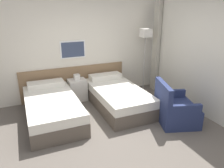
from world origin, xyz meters
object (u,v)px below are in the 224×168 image
floor_lamp (145,39)px  armchair (175,110)px  bed_near_door (52,108)px  nightstand (78,89)px  bed_near_window (117,97)px

floor_lamp → armchair: bearing=-99.8°
floor_lamp → armchair: floor_lamp is taller
bed_near_door → armchair: size_ratio=1.94×
floor_lamp → bed_near_door: bearing=-166.8°
floor_lamp → armchair: 2.17m
nightstand → floor_lamp: (1.87, -0.16, 1.21)m
bed_near_window → nightstand: (-0.77, 0.78, 0.04)m
armchair → bed_near_door: bearing=81.9°
bed_near_window → floor_lamp: bearing=29.5°
floor_lamp → armchair: size_ratio=1.67×
bed_near_window → armchair: (0.80, -1.15, 0.02)m
armchair → floor_lamp: bearing=8.2°
bed_near_door → armchair: 2.61m
bed_near_door → bed_near_window: 1.54m
floor_lamp → bed_near_window: bearing=-150.5°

